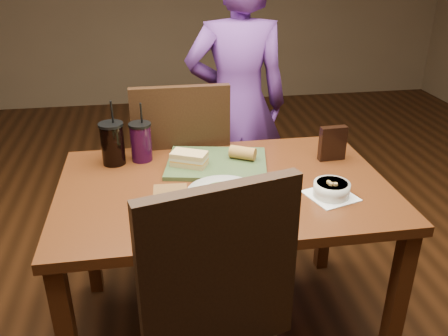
{
  "coord_description": "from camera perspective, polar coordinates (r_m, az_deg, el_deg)",
  "views": [
    {
      "loc": [
        -0.27,
        -1.64,
        1.62
      ],
      "look_at": [
        0.0,
        0.0,
        0.82
      ],
      "focal_mm": 38.0,
      "sensor_mm": 36.0,
      "label": 1
    }
  ],
  "objects": [
    {
      "name": "tray_near",
      "position": [
        1.68,
        -1.9,
        -5.11
      ],
      "size": [
        0.48,
        0.4,
        0.02
      ],
      "primitive_type": "cube",
      "rotation": [
        0.0,
        0.0,
        0.2
      ],
      "color": "#384B29",
      "rests_on": "dining_table"
    },
    {
      "name": "ground",
      "position": [
        2.32,
        0.0,
        -18.58
      ],
      "size": [
        6.0,
        6.0,
        0.0
      ],
      "primitive_type": "plane",
      "color": "#381C0B",
      "rests_on": "ground"
    },
    {
      "name": "diner",
      "position": [
        2.67,
        1.6,
        7.49
      ],
      "size": [
        0.6,
        0.41,
        1.57
      ],
      "primitive_type": "imported",
      "rotation": [
        0.0,
        0.0,
        3.09
      ],
      "color": "#5F2E80",
      "rests_on": "ground"
    },
    {
      "name": "baguette_near",
      "position": [
        1.59,
        4.5,
        -5.6
      ],
      "size": [
        0.13,
        0.09,
        0.06
      ],
      "primitive_type": "cylinder",
      "rotation": [
        0.0,
        1.57,
        0.34
      ],
      "color": "#AD7533",
      "rests_on": "tray_near"
    },
    {
      "name": "salad_bowl",
      "position": [
        1.64,
        -0.08,
        -3.8
      ],
      "size": [
        0.26,
        0.26,
        0.08
      ],
      "color": "silver",
      "rests_on": "tray_near"
    },
    {
      "name": "cup_cola",
      "position": [
        2.07,
        -13.25,
        2.91
      ],
      "size": [
        0.1,
        0.1,
        0.28
      ],
      "color": "black",
      "rests_on": "dining_table"
    },
    {
      "name": "chair_far",
      "position": [
        2.4,
        -5.14,
        -0.23
      ],
      "size": [
        0.45,
        0.45,
        1.04
      ],
      "color": "black",
      "rests_on": "ground"
    },
    {
      "name": "sandwich_near",
      "position": [
        1.71,
        -6.44,
        -3.36
      ],
      "size": [
        0.12,
        0.09,
        0.06
      ],
      "color": "#593819",
      "rests_on": "tray_near"
    },
    {
      "name": "tray_far",
      "position": [
        2.03,
        -0.88,
        0.59
      ],
      "size": [
        0.48,
        0.4,
        0.02
      ],
      "primitive_type": "cube",
      "rotation": [
        0.0,
        0.0,
        -0.2
      ],
      "color": "#384B29",
      "rests_on": "dining_table"
    },
    {
      "name": "cup_berry",
      "position": [
        2.08,
        -9.96,
        3.14
      ],
      "size": [
        0.1,
        0.1,
        0.26
      ],
      "color": "black",
      "rests_on": "dining_table"
    },
    {
      "name": "soup_bowl",
      "position": [
        1.82,
        12.81,
        -2.49
      ],
      "size": [
        0.21,
        0.21,
        0.07
      ],
      "color": "white",
      "rests_on": "dining_table"
    },
    {
      "name": "dining_table",
      "position": [
        1.92,
        0.0,
        -4.32
      ],
      "size": [
        1.3,
        0.85,
        0.75
      ],
      "color": "#4F250F",
      "rests_on": "ground"
    },
    {
      "name": "baguette_far",
      "position": [
        2.04,
        2.26,
        1.83
      ],
      "size": [
        0.12,
        0.1,
        0.06
      ],
      "primitive_type": "cylinder",
      "rotation": [
        0.0,
        1.57,
        -0.52
      ],
      "color": "#AD7533",
      "rests_on": "tray_far"
    },
    {
      "name": "sandwich_far",
      "position": [
        1.99,
        -4.21,
        1.13
      ],
      "size": [
        0.17,
        0.14,
        0.06
      ],
      "color": "tan",
      "rests_on": "tray_far"
    },
    {
      "name": "chip_bag",
      "position": [
        2.11,
        12.92,
        2.91
      ],
      "size": [
        0.12,
        0.04,
        0.15
      ],
      "primitive_type": "cube",
      "rotation": [
        0.0,
        0.0,
        0.06
      ],
      "color": "black",
      "rests_on": "dining_table"
    }
  ]
}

